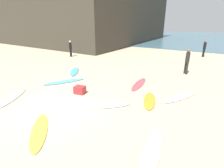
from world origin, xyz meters
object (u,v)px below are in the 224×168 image
at_px(beachgoer_near, 70,48).
at_px(surfboard_3, 152,150).
at_px(surfboard_4, 180,97).
at_px(surfboard_7, 139,84).
at_px(surfboard_2, 149,100).
at_px(beachgoer_mid, 204,48).
at_px(surfboard_1, 13,97).
at_px(surfboard_0, 64,82).
at_px(surfboard_5, 106,105).
at_px(surfboard_8, 74,71).
at_px(beach_cooler, 80,90).
at_px(beachgoer_far, 187,60).
at_px(surfboard_6, 39,131).

bearing_deg(beachgoer_near, surfboard_3, -150.74).
xyz_separation_m(surfboard_4, surfboard_7, (-2.47, 0.73, -0.01)).
height_order(surfboard_2, beachgoer_near, beachgoer_near).
distance_m(surfboard_7, beachgoer_mid, 11.61).
bearing_deg(surfboard_1, surfboard_0, 51.60).
bearing_deg(surfboard_7, surfboard_3, -69.55).
distance_m(surfboard_5, beachgoer_near, 12.03).
height_order(surfboard_8, beach_cooler, beach_cooler).
relative_size(surfboard_0, beach_cooler, 4.71).
bearing_deg(beachgoer_mid, surfboard_0, -9.97).
xyz_separation_m(surfboard_2, surfboard_8, (-6.50, 1.89, 0.00)).
bearing_deg(surfboard_5, surfboard_0, -147.58).
bearing_deg(beachgoer_far, surfboard_1, 101.83).
bearing_deg(surfboard_1, beachgoer_near, 88.85).
bearing_deg(surfboard_6, surfboard_5, -155.68).
distance_m(surfboard_7, surfboard_8, 5.20).
bearing_deg(beachgoer_mid, surfboard_6, 4.79).
xyz_separation_m(beachgoer_near, beach_cooler, (7.34, -7.07, -0.73)).
bearing_deg(surfboard_8, beachgoer_mid, -160.46).
distance_m(surfboard_1, surfboard_5, 4.79).
relative_size(surfboard_3, surfboard_8, 0.99).
height_order(surfboard_1, beachgoer_far, beachgoer_far).
bearing_deg(surfboard_1, beachgoer_far, 23.56).
bearing_deg(beachgoer_far, surfboard_7, 110.84).
bearing_deg(surfboard_4, surfboard_5, 72.21).
xyz_separation_m(surfboard_1, beachgoer_near, (-4.83, 9.23, 0.89)).
distance_m(surfboard_0, surfboard_5, 4.20).
bearing_deg(surfboard_8, surfboard_3, 111.25).
distance_m(surfboard_4, beachgoer_near, 13.02).
relative_size(surfboard_5, surfboard_8, 0.94).
distance_m(surfboard_2, beachgoer_mid, 13.22).
bearing_deg(surfboard_4, beach_cooler, 52.49).
xyz_separation_m(surfboard_7, beach_cooler, (-2.18, -2.84, 0.16)).
distance_m(surfboard_3, beachgoer_near, 15.17).
bearing_deg(surfboard_7, surfboard_0, -160.19).
relative_size(surfboard_7, beachgoer_near, 1.43).
relative_size(surfboard_1, beachgoer_mid, 1.37).
relative_size(beachgoer_near, beach_cooler, 3.11).
bearing_deg(surfboard_0, surfboard_7, -122.33).
bearing_deg(surfboard_1, surfboard_7, 17.95).
distance_m(beachgoer_near, beachgoer_far, 11.59).
distance_m(surfboard_1, surfboard_7, 6.86).
height_order(surfboard_0, surfboard_2, surfboard_2).
bearing_deg(surfboard_7, beachgoer_near, 150.33).
bearing_deg(surfboard_2, surfboard_4, 26.94).
relative_size(beachgoer_far, beach_cooler, 3.31).
bearing_deg(surfboard_8, surfboard_7, 144.29).
relative_size(surfboard_5, beachgoer_near, 1.29).
bearing_deg(beachgoer_mid, surfboard_7, 4.05).
relative_size(surfboard_1, surfboard_8, 1.02).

